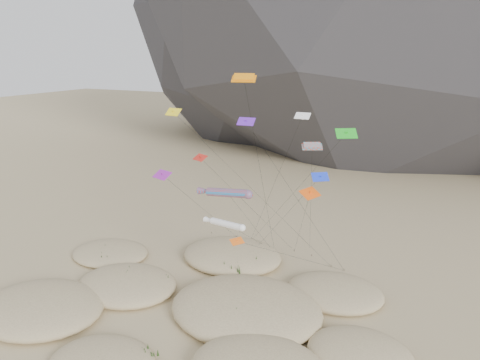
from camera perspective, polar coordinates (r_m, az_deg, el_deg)
name	(u,v)px	position (r m, az deg, el deg)	size (l,w,h in m)	color
ground	(188,330)	(53.92, -6.30, -17.74)	(500.00, 500.00, 0.00)	#CCB789
dunes	(199,303)	(57.35, -5.03, -14.70)	(49.63, 37.98, 3.59)	#CCB789
dune_grass	(207,307)	(56.23, -4.09, -15.14)	(43.21, 29.11, 1.53)	black
kite_stakes	(276,249)	(72.37, 4.47, -8.44)	(23.32, 4.48, 0.30)	#3F2D1E
rainbow_tube_kite	(226,193)	(56.92, -1.75, -1.56)	(7.82, 13.27, 13.64)	red
white_tube_kite	(225,224)	(56.73, -1.83, -5.36)	(6.56, 16.57, 9.94)	white
orange_parafoil	(244,80)	(57.90, 0.52, 12.10)	(3.15, 10.04, 26.83)	orange
multi_parafoil	(312,148)	(56.40, 8.79, 3.91)	(4.65, 13.05, 18.98)	#F63519
delta_kites	(254,161)	(55.72, 1.71, 2.31)	(24.94, 19.26, 22.34)	purple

